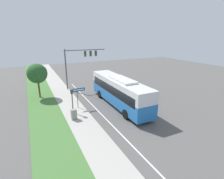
% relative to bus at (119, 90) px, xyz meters
% --- Properties ---
extents(ground_plane, '(80.00, 80.00, 0.00)m').
position_rel_bus_xyz_m(ground_plane, '(0.47, -2.30, -2.05)').
color(ground_plane, '#565451').
extents(sidewalk, '(2.80, 80.00, 0.12)m').
position_rel_bus_xyz_m(sidewalk, '(-5.73, -2.30, -1.99)').
color(sidewalk, '#ADA89E').
rests_on(sidewalk, ground_plane).
extents(grass_verge, '(3.60, 80.00, 0.10)m').
position_rel_bus_xyz_m(grass_verge, '(-8.93, -2.30, -2.00)').
color(grass_verge, '#477538').
rests_on(grass_verge, ground_plane).
extents(lane_divider_near, '(0.14, 30.00, 0.01)m').
position_rel_bus_xyz_m(lane_divider_near, '(-3.13, -2.30, -2.05)').
color(lane_divider_near, silver).
rests_on(lane_divider_near, ground_plane).
extents(bus, '(2.63, 12.08, 3.74)m').
position_rel_bus_xyz_m(bus, '(0.00, 0.00, 0.00)').
color(bus, '#236BB7').
rests_on(bus, ground_plane).
extents(signal_gantry, '(6.89, 0.41, 6.64)m').
position_rel_bus_xyz_m(signal_gantry, '(-2.22, 9.62, 2.85)').
color(signal_gantry, '#4C4C51').
rests_on(signal_gantry, ground_plane).
extents(pedestrian_signal, '(0.28, 0.34, 2.91)m').
position_rel_bus_xyz_m(pedestrian_signal, '(-6.01, 0.02, -0.06)').
color(pedestrian_signal, '#4C4C51').
rests_on(pedestrian_signal, ground_plane).
extents(street_sign, '(1.64, 0.08, 2.66)m').
position_rel_bus_xyz_m(street_sign, '(-5.00, 1.28, -0.13)').
color(street_sign, '#4C4C51').
rests_on(street_sign, ground_plane).
extents(utility_cabinet, '(0.57, 0.44, 1.11)m').
position_rel_bus_xyz_m(utility_cabinet, '(-6.31, -1.60, -1.38)').
color(utility_cabinet, gray).
rests_on(utility_cabinet, sidewalk).
extents(roadside_tree, '(2.76, 2.76, 4.88)m').
position_rel_bus_xyz_m(roadside_tree, '(-9.01, 7.49, 1.54)').
color(roadside_tree, brown).
rests_on(roadside_tree, grass_verge).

